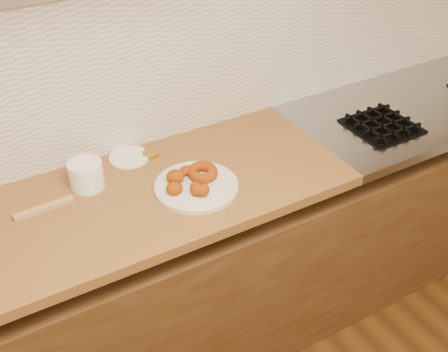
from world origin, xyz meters
The scene contains 13 objects.
wall_back centered at (0.00, 2.00, 1.35)m, with size 4.00×0.02×2.70m, color #BAA890.
base_cabinet centered at (0.00, 1.69, 0.39)m, with size 3.60×0.60×0.77m, color brown.
butcher_block centered at (-0.65, 1.69, 0.88)m, with size 2.30×0.62×0.04m, color brown.
stovetop centered at (1.15, 1.69, 0.88)m, with size 1.30×0.62×0.04m, color #9EA0A5.
backsplash centered at (0.00, 1.99, 1.20)m, with size 3.60×0.02×0.60m, color silver.
burner_grates centered at (1.13, 1.61, 0.91)m, with size 0.91×0.26×0.03m.
donut_plate centered at (-0.06, 1.62, 0.91)m, with size 0.29×0.29×0.02m, color beige.
ring_donut centered at (-0.02, 1.65, 0.94)m, with size 0.11×0.11×0.04m, color #9D3400.
fried_dough_chunks centered at (-0.10, 1.62, 0.94)m, with size 0.15×0.19×0.05m.
plastic_tub centered at (-0.38, 1.82, 0.95)m, with size 0.12×0.12×0.10m, color white.
tub_lid centered at (-0.19, 1.91, 0.90)m, with size 0.15×0.15×0.01m, color white.
brass_jar_lid centered at (-0.11, 1.89, 0.91)m, with size 0.06×0.06×0.01m, color #B98528.
wooden_utensil centered at (-0.55, 1.76, 0.91)m, with size 0.20×0.02×0.02m, color tan.
Camera 1 is at (-0.76, 0.21, 2.08)m, focal length 45.00 mm.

